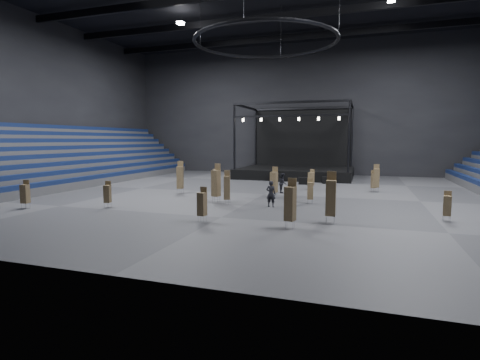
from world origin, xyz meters
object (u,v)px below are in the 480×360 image
(chair_stack_13, at_px, (311,179))
(chair_stack_14, at_px, (202,203))
(chair_stack_2, at_px, (216,176))
(man_center, at_px, (271,194))
(flight_case_left, at_px, (275,178))
(chair_stack_12, at_px, (310,190))
(crew_member, at_px, (283,183))
(chair_stack_0, at_px, (227,187))
(chair_stack_5, at_px, (376,178))
(chair_stack_7, at_px, (290,203))
(flight_case_right, at_px, (328,180))
(chair_stack_8, at_px, (25,193))
(chair_stack_1, at_px, (107,193))
(chair_stack_10, at_px, (331,197))
(chair_stack_9, at_px, (216,183))
(chair_stack_3, at_px, (374,180))
(chair_stack_11, at_px, (180,177))
(flight_case_mid, at_px, (304,181))
(chair_stack_4, at_px, (274,182))
(stage, at_px, (296,166))
(chair_stack_6, at_px, (447,205))

(chair_stack_13, relative_size, chair_stack_14, 0.97)
(chair_stack_2, height_order, man_center, chair_stack_2)
(flight_case_left, relative_size, chair_stack_13, 0.67)
(chair_stack_12, bearing_deg, chair_stack_2, 130.78)
(chair_stack_12, height_order, crew_member, chair_stack_12)
(chair_stack_0, distance_m, chair_stack_5, 15.08)
(chair_stack_14, bearing_deg, chair_stack_7, 8.34)
(flight_case_right, xyz_separation_m, man_center, (-2.49, -15.93, 0.56))
(chair_stack_0, xyz_separation_m, chair_stack_8, (-12.70, -6.03, -0.22))
(chair_stack_1, distance_m, chair_stack_10, 15.38)
(chair_stack_7, relative_size, chair_stack_9, 0.92)
(chair_stack_5, distance_m, chair_stack_10, 15.04)
(flight_case_left, xyz_separation_m, man_center, (3.42, -16.15, 0.50))
(chair_stack_10, height_order, crew_member, chair_stack_10)
(chair_stack_3, xyz_separation_m, chair_stack_13, (-5.63, -0.44, 0.01))
(chair_stack_11, xyz_separation_m, chair_stack_13, (10.75, 6.14, -0.41))
(chair_stack_14, bearing_deg, chair_stack_11, 131.79)
(flight_case_mid, distance_m, flight_case_right, 2.84)
(chair_stack_14, bearing_deg, chair_stack_10, 23.43)
(chair_stack_8, height_order, chair_stack_14, chair_stack_14)
(chair_stack_1, xyz_separation_m, chair_stack_4, (10.08, 8.24, 0.32))
(chair_stack_8, xyz_separation_m, chair_stack_11, (6.76, 10.04, 0.41))
(chair_stack_7, bearing_deg, chair_stack_8, -165.65)
(chair_stack_2, relative_size, chair_stack_5, 0.84)
(chair_stack_7, distance_m, chair_stack_14, 5.18)
(chair_stack_5, height_order, chair_stack_8, chair_stack_5)
(chair_stack_9, bearing_deg, chair_stack_5, 56.23)
(chair_stack_0, xyz_separation_m, chair_stack_2, (-4.87, 9.74, -0.18))
(chair_stack_4, distance_m, chair_stack_9, 5.18)
(chair_stack_14, bearing_deg, chair_stack_3, 67.93)
(chair_stack_4, relative_size, chair_stack_10, 0.85)
(flight_case_right, distance_m, chair_stack_1, 23.89)
(stage, height_order, chair_stack_11, stage)
(chair_stack_0, height_order, crew_member, chair_stack_0)
(stage, height_order, chair_stack_14, stage)
(chair_stack_1, height_order, chair_stack_12, chair_stack_12)
(chair_stack_6, bearing_deg, crew_member, 151.64)
(chair_stack_7, bearing_deg, flight_case_mid, 111.02)
(flight_case_left, relative_size, chair_stack_9, 0.45)
(chair_stack_4, bearing_deg, chair_stack_1, -128.21)
(stage, xyz_separation_m, flight_case_left, (-1.37, -6.08, -1.01))
(stage, height_order, flight_case_right, stage)
(flight_case_right, height_order, chair_stack_12, chair_stack_12)
(flight_case_mid, distance_m, chair_stack_1, 21.28)
(stage, relative_size, chair_stack_10, 4.70)
(stage, height_order, man_center, stage)
(flight_case_left, xyz_separation_m, chair_stack_0, (0.07, -16.11, 0.84))
(chair_stack_7, bearing_deg, flight_case_left, 119.35)
(stage, height_order, chair_stack_5, stage)
(chair_stack_5, bearing_deg, chair_stack_3, -165.39)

